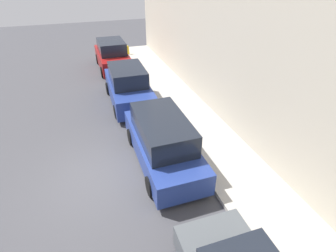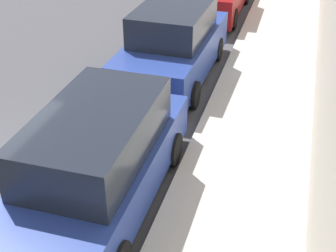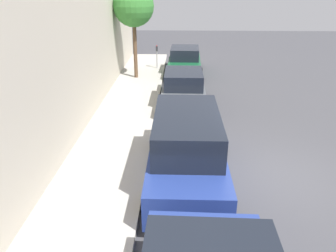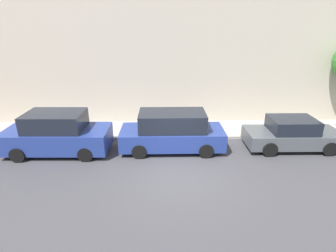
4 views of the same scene
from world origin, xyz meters
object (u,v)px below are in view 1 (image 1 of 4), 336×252
object	(u,v)px
parked_minivan_third	(162,141)
fire_hydrant	(128,50)
parked_suv_fifth	(112,56)
parked_suv_fourth	(128,86)

from	to	relation	value
parked_minivan_third	fire_hydrant	bearing A→B (deg)	83.99
parked_minivan_third	parked_suv_fifth	xyz separation A→B (m)	(-0.18, 11.10, 0.01)
parked_minivan_third	parked_suv_fourth	bearing A→B (deg)	92.02
fire_hydrant	parked_minivan_third	bearing A→B (deg)	-96.01
parked_suv_fifth	fire_hydrant	world-z (taller)	parked_suv_fifth
parked_minivan_third	parked_suv_fifth	bearing A→B (deg)	90.91
parked_suv_fourth	fire_hydrant	size ratio (longest dim) A/B	7.02
parked_minivan_third	fire_hydrant	distance (m)	13.84
parked_suv_fifth	fire_hydrant	distance (m)	3.15
parked_minivan_third	fire_hydrant	size ratio (longest dim) A/B	7.10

